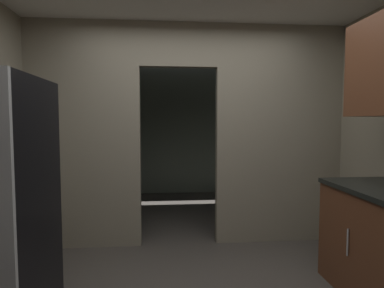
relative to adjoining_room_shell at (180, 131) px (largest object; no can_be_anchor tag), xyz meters
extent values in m
cube|color=gray|center=(-1.20, -1.94, 0.00)|extent=(1.26, 0.12, 2.57)
cube|color=gray|center=(1.07, -1.94, 0.00)|extent=(1.51, 0.12, 2.57)
cube|color=gray|center=(-0.13, -1.94, 1.03)|extent=(0.89, 0.12, 0.50)
cube|color=gray|center=(0.00, 0.84, 0.00)|extent=(3.65, 0.10, 2.57)
cube|color=gray|center=(-1.78, -0.55, 0.00)|extent=(0.10, 2.77, 2.57)
cube|color=gray|center=(1.78, -0.55, 0.00)|extent=(0.10, 2.77, 2.57)
cylinder|color=#B7BABC|center=(1.15, -3.32, -0.80)|extent=(0.01, 0.01, 0.22)
camera|label=1|loc=(-0.31, -5.73, 0.16)|focal=30.49mm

